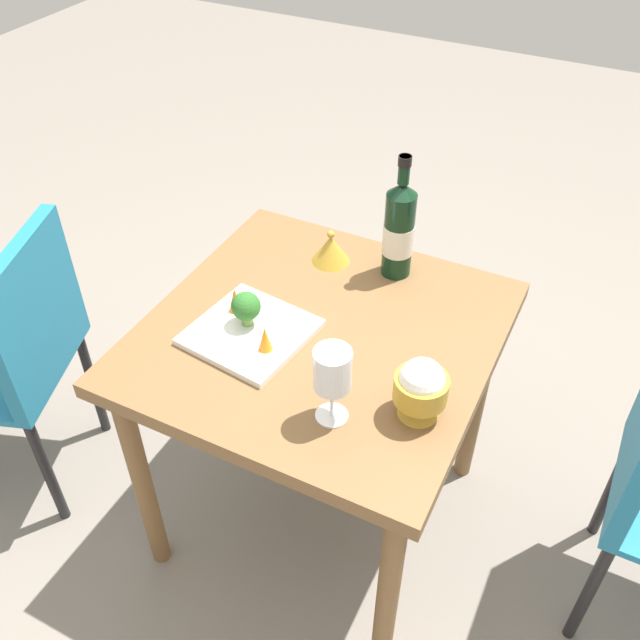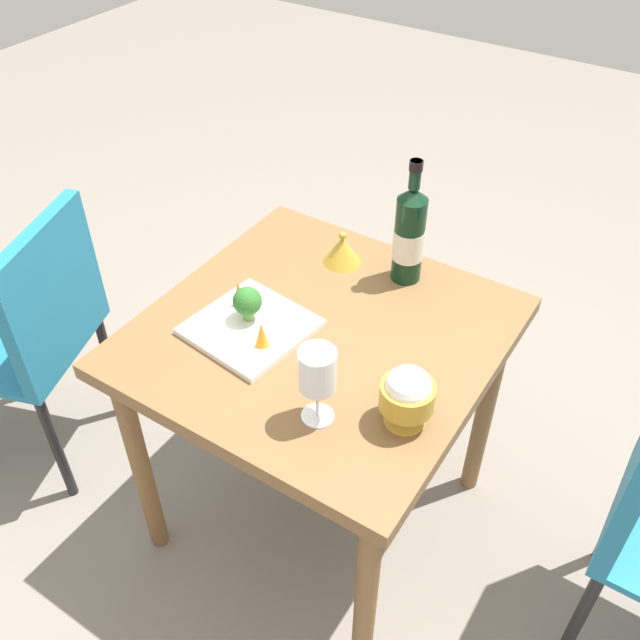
% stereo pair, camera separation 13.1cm
% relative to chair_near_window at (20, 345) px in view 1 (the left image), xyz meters
% --- Properties ---
extents(ground_plane, '(8.00, 8.00, 0.00)m').
position_rel_chair_near_window_xyz_m(ground_plane, '(-0.79, -0.22, -0.53)').
color(ground_plane, gray).
extents(dining_table, '(0.79, 0.79, 0.72)m').
position_rel_chair_near_window_xyz_m(dining_table, '(-0.79, -0.22, 0.10)').
color(dining_table, brown).
rests_on(dining_table, ground_plane).
extents(chair_near_window, '(0.51, 0.51, 0.85)m').
position_rel_chair_near_window_xyz_m(chair_near_window, '(0.00, 0.00, 0.00)').
color(chair_near_window, teal).
rests_on(chair_near_window, ground_plane).
extents(wine_bottle, '(0.08, 0.08, 0.33)m').
position_rel_chair_near_window_xyz_m(wine_bottle, '(-0.86, -0.51, 0.32)').
color(wine_bottle, black).
rests_on(wine_bottle, dining_table).
extents(wine_glass, '(0.08, 0.08, 0.18)m').
position_rel_chair_near_window_xyz_m(wine_glass, '(-0.93, 0.01, 0.32)').
color(wine_glass, white).
rests_on(wine_glass, dining_table).
extents(rice_bowl, '(0.11, 0.11, 0.14)m').
position_rel_chair_near_window_xyz_m(rice_bowl, '(-1.08, -0.08, 0.27)').
color(rice_bowl, gold).
rests_on(rice_bowl, dining_table).
extents(rice_bowl_lid, '(0.10, 0.10, 0.09)m').
position_rel_chair_near_window_xyz_m(rice_bowl_lid, '(-0.69, -0.47, 0.23)').
color(rice_bowl_lid, gold).
rests_on(rice_bowl_lid, dining_table).
extents(serving_plate, '(0.28, 0.28, 0.02)m').
position_rel_chair_near_window_xyz_m(serving_plate, '(-0.65, -0.13, 0.20)').
color(serving_plate, white).
rests_on(serving_plate, dining_table).
extents(broccoli_floret, '(0.07, 0.07, 0.09)m').
position_rel_chair_near_window_xyz_m(broccoli_floret, '(-0.64, -0.15, 0.26)').
color(broccoli_floret, '#729E4C').
rests_on(broccoli_floret, serving_plate).
extents(carrot_garnish_left, '(0.03, 0.03, 0.06)m').
position_rel_chair_near_window_xyz_m(carrot_garnish_left, '(-0.72, -0.09, 0.24)').
color(carrot_garnish_left, orange).
rests_on(carrot_garnish_left, serving_plate).
extents(carrot_garnish_right, '(0.03, 0.03, 0.07)m').
position_rel_chair_near_window_xyz_m(carrot_garnish_right, '(-0.59, -0.18, 0.24)').
color(carrot_garnish_right, orange).
rests_on(carrot_garnish_right, serving_plate).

